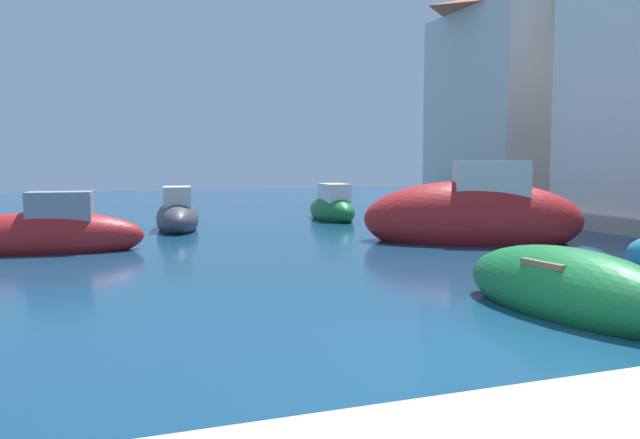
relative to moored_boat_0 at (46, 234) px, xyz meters
The scene contains 7 objects.
ground 11.46m from the moored_boat_0, 63.81° to the right, with size 80.00×80.00×0.00m, color navy.
moored_boat_0 is the anchor object (origin of this frame).
moored_boat_1 10.52m from the moored_boat_0, ahead, with size 6.05×4.62×2.57m.
moored_boat_5 5.29m from the moored_boat_0, 48.29° to the left, with size 1.74×3.88×1.58m.
moored_boat_6 10.51m from the moored_boat_0, 29.80° to the left, with size 1.39×3.38×1.54m.
moored_boat_8 11.50m from the moored_boat_0, 51.52° to the right, with size 1.71×3.84×1.20m.
waterfront_building_annex 19.59m from the moored_boat_0, 18.86° to the left, with size 6.56×6.39×8.59m.
Camera 1 is at (-4.14, -5.80, 2.14)m, focal length 36.04 mm.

